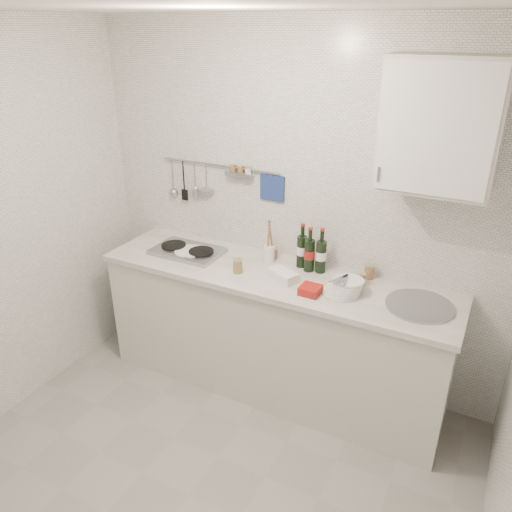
{
  "coord_description": "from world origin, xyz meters",
  "views": [
    {
      "loc": [
        1.26,
        -1.6,
        2.44
      ],
      "look_at": [
        -0.03,
        0.9,
        1.12
      ],
      "focal_mm": 35.0,
      "sensor_mm": 36.0,
      "label": 1
    }
  ],
  "objects": [
    {
      "name": "wall_rail",
      "position": [
        -0.6,
        1.37,
        1.43
      ],
      "size": [
        0.98,
        0.09,
        0.34
      ],
      "color": "#93969B",
      "rests_on": "back_wall"
    },
    {
      "name": "wine_bottles",
      "position": [
        0.19,
        1.26,
        1.07
      ],
      "size": [
        0.22,
        0.11,
        0.31
      ],
      "rotation": [
        0.0,
        0.0,
        -0.13
      ],
      "color": "black",
      "rests_on": "counter"
    },
    {
      "name": "butter_dish",
      "position": [
        0.09,
        1.04,
        0.95
      ],
      "size": [
        0.23,
        0.18,
        0.06
      ],
      "primitive_type": "cube",
      "rotation": [
        0.0,
        0.0,
        -0.42
      ],
      "color": "white",
      "rests_on": "counter"
    },
    {
      "name": "ceiling",
      "position": [
        0.0,
        0.0,
        2.5
      ],
      "size": [
        3.0,
        3.0,
        0.0
      ],
      "primitive_type": "plane",
      "rotation": [
        3.14,
        0.0,
        0.0
      ],
      "color": "silver",
      "rests_on": "back_wall"
    },
    {
      "name": "counter",
      "position": [
        0.01,
        1.1,
        0.43
      ],
      "size": [
        2.44,
        0.64,
        0.96
      ],
      "color": "beige",
      "rests_on": "floor"
    },
    {
      "name": "utensil_crock",
      "position": [
        -0.11,
        1.25,
        0.99
      ],
      "size": [
        0.08,
        0.08,
        0.31
      ],
      "rotation": [
        0.0,
        0.0,
        -0.35
      ],
      "color": "white",
      "rests_on": "counter"
    },
    {
      "name": "strawberry_punnet",
      "position": [
        0.32,
        0.95,
        0.95
      ],
      "size": [
        0.13,
        0.13,
        0.05
      ],
      "primitive_type": "cube",
      "rotation": [
        0.0,
        0.0,
        -0.02
      ],
      "color": "#AE2313",
      "rests_on": "counter"
    },
    {
      "name": "floor",
      "position": [
        0.0,
        0.0,
        0.0
      ],
      "size": [
        3.0,
        3.0,
        0.0
      ],
      "primitive_type": "plane",
      "color": "gray",
      "rests_on": "ground"
    },
    {
      "name": "plate_stack_sink",
      "position": [
        0.5,
        1.05,
        0.97
      ],
      "size": [
        0.25,
        0.23,
        0.1
      ],
      "rotation": [
        0.0,
        0.0,
        -0.13
      ],
      "color": "white",
      "rests_on": "counter"
    },
    {
      "name": "jar_c",
      "position": [
        0.56,
        1.21,
        0.96
      ],
      "size": [
        0.06,
        0.06,
        0.08
      ],
      "rotation": [
        0.0,
        0.0,
        0.1
      ],
      "color": "olive",
      "rests_on": "counter"
    },
    {
      "name": "jar_b",
      "position": [
        0.58,
        1.32,
        0.97
      ],
      "size": [
        0.07,
        0.07,
        0.1
      ],
      "rotation": [
        0.0,
        0.0,
        0.4
      ],
      "color": "olive",
      "rests_on": "counter"
    },
    {
      "name": "jar_a",
      "position": [
        -0.1,
        1.31,
        0.96
      ],
      "size": [
        0.06,
        0.06,
        0.08
      ],
      "rotation": [
        0.0,
        0.0,
        -0.41
      ],
      "color": "olive",
      "rests_on": "counter"
    },
    {
      "name": "back_wall",
      "position": [
        0.0,
        1.4,
        1.25
      ],
      "size": [
        3.0,
        0.02,
        2.5
      ],
      "primitive_type": "cube",
      "color": "silver",
      "rests_on": "floor"
    },
    {
      "name": "wall_cabinet",
      "position": [
        0.9,
        1.22,
        1.95
      ],
      "size": [
        0.6,
        0.38,
        0.7
      ],
      "color": "beige",
      "rests_on": "back_wall"
    },
    {
      "name": "plate_stack_hob",
      "position": [
        -0.67,
        1.08,
        0.94
      ],
      "size": [
        0.24,
        0.24,
        0.03
      ],
      "rotation": [
        0.0,
        0.0,
        -0.32
      ],
      "color": "#4860A3",
      "rests_on": "counter"
    },
    {
      "name": "jar_d",
      "position": [
        -0.22,
        1.0,
        0.97
      ],
      "size": [
        0.07,
        0.07,
        0.1
      ],
      "rotation": [
        0.0,
        0.0,
        0.12
      ],
      "color": "olive",
      "rests_on": "counter"
    }
  ]
}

